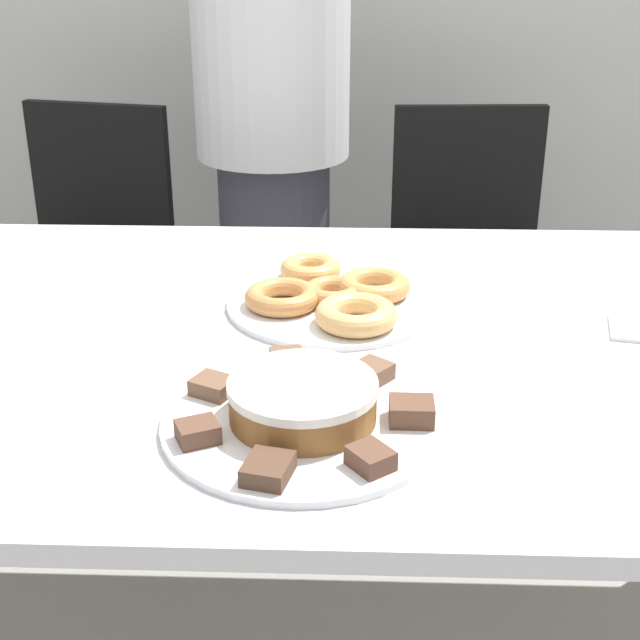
{
  "coord_description": "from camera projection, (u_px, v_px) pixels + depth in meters",
  "views": [
    {
      "loc": [
        0.05,
        -1.25,
        1.3
      ],
      "look_at": [
        0.01,
        -0.09,
        0.79
      ],
      "focal_mm": 50.0,
      "sensor_mm": 36.0,
      "label": 1
    }
  ],
  "objects": [
    {
      "name": "frosted_cake",
      "position": [
        303.0,
        400.0,
        1.11
      ],
      "size": [
        0.19,
        0.19,
        0.05
      ],
      "color": "brown",
      "rests_on": "plate_cake"
    },
    {
      "name": "donut_4",
      "position": [
        311.0,
        269.0,
        1.55
      ],
      "size": [
        0.11,
        0.11,
        0.03
      ],
      "color": "tan",
      "rests_on": "plate_donuts"
    },
    {
      "name": "lamington_0",
      "position": [
        213.0,
        386.0,
        1.17
      ],
      "size": [
        0.07,
        0.06,
        0.02
      ],
      "rotation": [
        0.0,
        0.0,
        2.68
      ],
      "color": "brown",
      "rests_on": "plate_cake"
    },
    {
      "name": "lamington_4",
      "position": [
        412.0,
        411.0,
        1.11
      ],
      "size": [
        0.06,
        0.05,
        0.03
      ],
      "rotation": [
        0.0,
        0.0,
        6.27
      ],
      "color": "brown",
      "rests_on": "plate_cake"
    },
    {
      "name": "lamington_5",
      "position": [
        370.0,
        373.0,
        1.21
      ],
      "size": [
        0.07,
        0.07,
        0.02
      ],
      "rotation": [
        0.0,
        0.0,
        7.17
      ],
      "color": "brown",
      "rests_on": "plate_cake"
    },
    {
      "name": "donut_0",
      "position": [
        333.0,
        292.0,
        1.46
      ],
      "size": [
        0.1,
        0.1,
        0.03
      ],
      "color": "#C68447",
      "rests_on": "plate_donuts"
    },
    {
      "name": "donut_1",
      "position": [
        282.0,
        297.0,
        1.44
      ],
      "size": [
        0.12,
        0.12,
        0.03
      ],
      "color": "#C68447",
      "rests_on": "plate_donuts"
    },
    {
      "name": "office_chair_left",
      "position": [
        86.0,
        289.0,
        2.38
      ],
      "size": [
        0.52,
        0.52,
        0.88
      ],
      "rotation": [
        0.0,
        0.0,
        -0.2
      ],
      "color": "black",
      "rests_on": "ground_plane"
    },
    {
      "name": "plate_cake",
      "position": [
        303.0,
        422.0,
        1.12
      ],
      "size": [
        0.36,
        0.36,
        0.01
      ],
      "color": "white",
      "rests_on": "table"
    },
    {
      "name": "plate_donuts",
      "position": [
        333.0,
        303.0,
        1.47
      ],
      "size": [
        0.35,
        0.35,
        0.01
      ],
      "color": "white",
      "rests_on": "table"
    },
    {
      "name": "lamington_1",
      "position": [
        198.0,
        432.0,
        1.06
      ],
      "size": [
        0.06,
        0.06,
        0.02
      ],
      "rotation": [
        0.0,
        0.0,
        3.58
      ],
      "color": "brown",
      "rests_on": "plate_cake"
    },
    {
      "name": "donut_2",
      "position": [
        356.0,
        315.0,
        1.37
      ],
      "size": [
        0.13,
        0.13,
        0.04
      ],
      "color": "#E5AD66",
      "rests_on": "plate_donuts"
    },
    {
      "name": "lamington_3",
      "position": [
        371.0,
        458.0,
        1.01
      ],
      "size": [
        0.06,
        0.06,
        0.02
      ],
      "rotation": [
        0.0,
        0.0,
        5.37
      ],
      "color": "brown",
      "rests_on": "plate_cake"
    },
    {
      "name": "person_standing",
      "position": [
        273.0,
        134.0,
        2.23
      ],
      "size": [
        0.38,
        0.38,
        1.58
      ],
      "color": "#383842",
      "rests_on": "ground_plane"
    },
    {
      "name": "lamington_6",
      "position": [
        288.0,
        362.0,
        1.23
      ],
      "size": [
        0.05,
        0.06,
        0.03
      ],
      "rotation": [
        0.0,
        0.0,
        8.06
      ],
      "color": "brown",
      "rests_on": "plate_cake"
    },
    {
      "name": "donut_3",
      "position": [
        374.0,
        286.0,
        1.48
      ],
      "size": [
        0.12,
        0.12,
        0.03
      ],
      "color": "#D18E4C",
      "rests_on": "plate_donuts"
    },
    {
      "name": "lamington_2",
      "position": [
        268.0,
        469.0,
        0.99
      ],
      "size": [
        0.06,
        0.07,
        0.02
      ],
      "rotation": [
        0.0,
        0.0,
        4.47
      ],
      "color": "#513828",
      "rests_on": "plate_cake"
    },
    {
      "name": "table",
      "position": [
        317.0,
        371.0,
        1.4
      ],
      "size": [
        1.95,
        1.05,
        0.73
      ],
      "color": "silver",
      "rests_on": "ground_plane"
    },
    {
      "name": "office_chair_right",
      "position": [
        470.0,
        294.0,
        2.35
      ],
      "size": [
        0.46,
        0.46,
        0.88
      ],
      "rotation": [
        0.0,
        0.0,
        0.06
      ],
      "color": "black",
      "rests_on": "ground_plane"
    }
  ]
}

